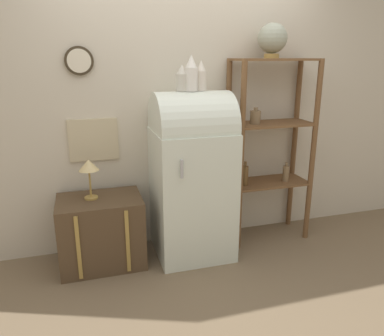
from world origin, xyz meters
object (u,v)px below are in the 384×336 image
(refrigerator, at_px, (192,173))
(globe, at_px, (272,39))
(vase_left, at_px, (182,79))
(vase_right, at_px, (201,77))
(desk_lamp, at_px, (89,168))
(suitcase_trunk, at_px, (101,231))
(vase_center, at_px, (191,74))

(refrigerator, bearing_deg, globe, 8.51)
(globe, bearing_deg, vase_left, -173.14)
(vase_right, xyz_separation_m, desk_lamp, (-0.94, 0.03, -0.71))
(suitcase_trunk, xyz_separation_m, desk_lamp, (-0.06, 0.02, 0.56))
(refrigerator, distance_m, vase_right, 0.81)
(globe, height_order, vase_left, globe)
(suitcase_trunk, bearing_deg, vase_center, -2.55)
(vase_left, bearing_deg, refrigerator, -8.84)
(globe, bearing_deg, vase_center, -170.93)
(vase_center, distance_m, vase_right, 0.10)
(desk_lamp, bearing_deg, vase_left, -2.56)
(suitcase_trunk, distance_m, vase_right, 1.55)
(globe, height_order, vase_center, globe)
(refrigerator, bearing_deg, vase_right, 9.84)
(vase_right, bearing_deg, suitcase_trunk, 179.23)
(refrigerator, distance_m, globe, 1.35)
(globe, distance_m, vase_right, 0.75)
(vase_left, distance_m, desk_lamp, 1.04)
(globe, xyz_separation_m, vase_right, (-0.68, -0.10, -0.30))
(suitcase_trunk, distance_m, globe, 2.22)
(suitcase_trunk, xyz_separation_m, globe, (1.56, 0.09, 1.57))
(vase_right, height_order, desk_lamp, vase_right)
(suitcase_trunk, height_order, vase_right, vase_right)
(vase_left, height_order, vase_center, vase_center)
(vase_center, bearing_deg, vase_left, 163.04)
(vase_left, bearing_deg, desk_lamp, 177.44)
(desk_lamp, bearing_deg, vase_right, -2.03)
(refrigerator, xyz_separation_m, suitcase_trunk, (-0.80, 0.03, -0.46))
(vase_right, bearing_deg, desk_lamp, 177.97)
(globe, height_order, vase_right, globe)
(suitcase_trunk, height_order, vase_center, vase_center)
(globe, bearing_deg, vase_right, -171.65)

